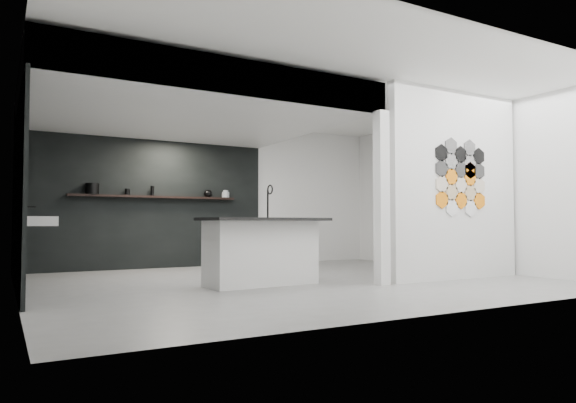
# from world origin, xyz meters

# --- Properties ---
(floor) EXTENTS (7.00, 6.00, 0.01)m
(floor) POSITION_xyz_m (0.00, 0.00, -0.01)
(floor) COLOR slate
(partition_panel) EXTENTS (2.45, 0.15, 2.80)m
(partition_panel) POSITION_xyz_m (2.23, -1.00, 1.40)
(partition_panel) COLOR silver
(partition_panel) RESTS_ON floor
(bay_clad_back) EXTENTS (4.40, 0.04, 2.35)m
(bay_clad_back) POSITION_xyz_m (-1.30, 2.97, 1.18)
(bay_clad_back) COLOR black
(bay_clad_back) RESTS_ON floor
(bay_clad_left) EXTENTS (0.04, 4.00, 2.35)m
(bay_clad_left) POSITION_xyz_m (-3.47, 1.00, 1.18)
(bay_clad_left) COLOR black
(bay_clad_left) RESTS_ON floor
(bulkhead) EXTENTS (4.40, 4.00, 0.40)m
(bulkhead) POSITION_xyz_m (-1.30, 1.00, 2.55)
(bulkhead) COLOR silver
(bulkhead) RESTS_ON corner_column
(corner_column) EXTENTS (0.16, 0.16, 2.35)m
(corner_column) POSITION_xyz_m (0.82, -1.00, 1.18)
(corner_column) COLOR silver
(corner_column) RESTS_ON floor
(fascia_beam) EXTENTS (4.40, 0.16, 0.40)m
(fascia_beam) POSITION_xyz_m (-1.30, -0.92, 2.55)
(fascia_beam) COLOR silver
(fascia_beam) RESTS_ON corner_column
(wall_basin) EXTENTS (0.40, 0.60, 0.12)m
(wall_basin) POSITION_xyz_m (-3.24, 0.80, 0.85)
(wall_basin) COLOR silver
(wall_basin) RESTS_ON bay_clad_left
(display_shelf) EXTENTS (3.00, 0.15, 0.04)m
(display_shelf) POSITION_xyz_m (-1.20, 2.87, 1.30)
(display_shelf) COLOR black
(display_shelf) RESTS_ON bay_clad_back
(kitchen_island) EXTENTS (1.75, 0.87, 1.37)m
(kitchen_island) POSITION_xyz_m (-0.62, -0.26, 0.46)
(kitchen_island) COLOR silver
(kitchen_island) RESTS_ON floor
(stockpot) EXTENTS (0.24, 0.24, 0.19)m
(stockpot) POSITION_xyz_m (-2.30, 2.87, 1.41)
(stockpot) COLOR black
(stockpot) RESTS_ON display_shelf
(kettle) EXTENTS (0.19, 0.19, 0.14)m
(kettle) POSITION_xyz_m (-0.21, 2.87, 1.39)
(kettle) COLOR black
(kettle) RESTS_ON display_shelf
(glass_bowl) EXTENTS (0.18, 0.18, 0.10)m
(glass_bowl) POSITION_xyz_m (0.15, 2.87, 1.37)
(glass_bowl) COLOR gray
(glass_bowl) RESTS_ON display_shelf
(glass_vase) EXTENTS (0.12, 0.12, 0.14)m
(glass_vase) POSITION_xyz_m (0.15, 2.87, 1.39)
(glass_vase) COLOR gray
(glass_vase) RESTS_ON display_shelf
(bottle_dark) EXTENTS (0.08, 0.08, 0.17)m
(bottle_dark) POSITION_xyz_m (-1.27, 2.87, 1.41)
(bottle_dark) COLOR black
(bottle_dark) RESTS_ON display_shelf
(utensil_cup) EXTENTS (0.10, 0.10, 0.11)m
(utensil_cup) POSITION_xyz_m (-1.72, 2.87, 1.37)
(utensil_cup) COLOR black
(utensil_cup) RESTS_ON display_shelf
(hex_tile_cluster) EXTENTS (1.04, 0.02, 1.16)m
(hex_tile_cluster) POSITION_xyz_m (2.26, -1.09, 1.50)
(hex_tile_cluster) COLOR orange
(hex_tile_cluster) RESTS_ON partition_panel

